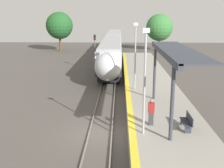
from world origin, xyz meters
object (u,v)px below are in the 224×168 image
Objects in this scene: train at (113,46)px; railway_signal at (95,49)px; platform_bench at (187,121)px; lamppost_near at (145,76)px; person_waiting at (151,112)px; lamppost_mid at (135,52)px.

railway_signal reaches higher than train.
lamppost_near reaches higher than platform_bench.
train is 8.71× the size of railway_signal.
railway_signal is 23.16m from lamppost_near.
platform_bench is at bearing -80.91° from train.
lamppost_near reaches higher than person_waiting.
railway_signal reaches higher than platform_bench.
railway_signal is at bearing 101.62° from lamppost_near.
lamppost_mid is at bearing 90.00° from lamppost_near.
person_waiting is at bearing -86.15° from lamppost_mid.
lamppost_mid is at bearing -70.47° from railway_signal.
platform_bench is 0.97× the size of person_waiting.
train is at bearing 77.92° from railway_signal.
platform_bench is 9.63m from lamppost_mid.
lamppost_mid reaches higher than person_waiting.
platform_bench is at bearing -73.71° from lamppost_mid.
person_waiting is at bearing -84.39° from train.
train is 26.06× the size of person_waiting.
railway_signal is 0.83× the size of lamppost_mid.
platform_bench is at bearing 14.84° from lamppost_near.
train is 32.76m from lamppost_near.
lamppost_near is (2.52, -32.60, 2.00)m from train.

